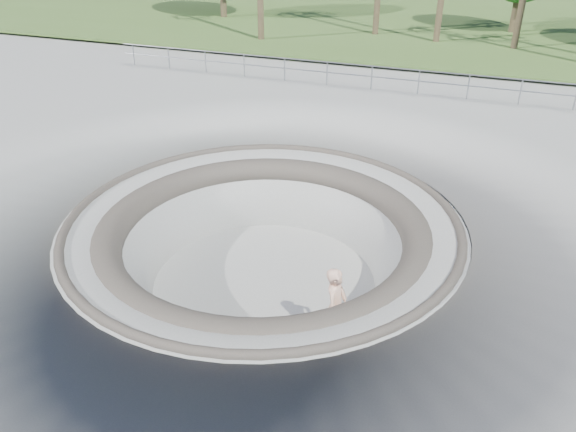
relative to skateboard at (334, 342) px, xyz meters
The scene contains 7 objects.
ground 3.60m from the skateboard, 144.50° to the left, with size 180.00×180.00×0.00m, color #9FA09A.
skate_bowl 3.09m from the skateboard, 144.50° to the left, with size 14.00×14.00×4.10m.
grass_strip 35.94m from the skateboard, 94.03° to the left, with size 180.00×36.00×0.12m.
distant_hills 59.21m from the skateboard, 88.78° to the left, with size 103.20×45.00×28.60m.
safety_railing 14.25m from the skateboard, 100.35° to the left, with size 25.00×0.06×1.03m.
skateboard is the anchor object (origin of this frame).
skater 1.02m from the skateboard, 26.57° to the right, with size 0.73×0.48×2.01m, color #E1AC91.
Camera 1 is at (5.07, -11.61, 7.12)m, focal length 35.00 mm.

